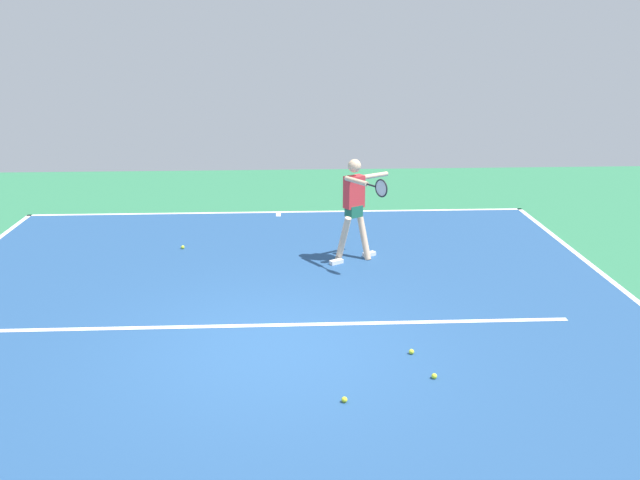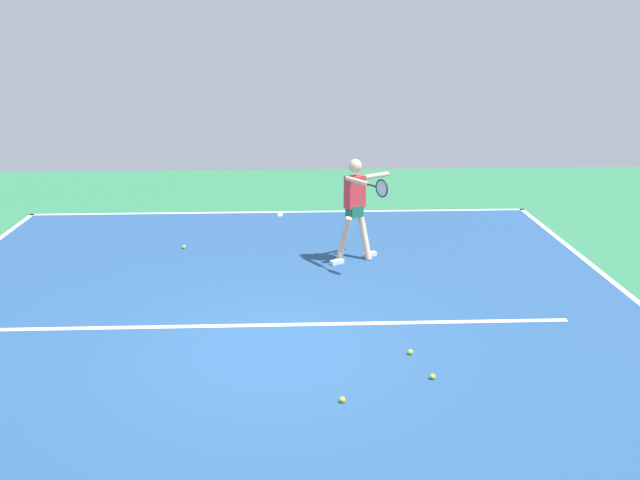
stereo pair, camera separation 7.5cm
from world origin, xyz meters
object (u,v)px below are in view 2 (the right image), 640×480
at_px(tennis_player, 356,203).
at_px(tennis_ball_by_baseline, 342,400).
at_px(tennis_ball_near_player, 433,376).
at_px(tennis_ball_near_service_line, 184,247).
at_px(tennis_ball_by_sideline, 410,352).

distance_m(tennis_player, tennis_ball_by_baseline, 4.89).
relative_size(tennis_ball_near_player, tennis_ball_near_service_line, 1.00).
bearing_deg(tennis_ball_by_sideline, tennis_ball_near_player, 103.56).
height_order(tennis_player, tennis_ball_by_sideline, tennis_player).
distance_m(tennis_ball_near_player, tennis_ball_near_service_line, 6.23).
relative_size(tennis_player, tennis_ball_by_baseline, 27.26).
xyz_separation_m(tennis_ball_by_sideline, tennis_ball_near_service_line, (3.45, -4.44, 0.00)).
bearing_deg(tennis_player, tennis_ball_near_player, 64.34).
distance_m(tennis_ball_by_sideline, tennis_ball_near_player, 0.66).
bearing_deg(tennis_ball_by_baseline, tennis_ball_by_sideline, -129.90).
height_order(tennis_player, tennis_ball_near_player, tennis_player).
height_order(tennis_player, tennis_ball_by_baseline, tennis_player).
bearing_deg(tennis_ball_by_sideline, tennis_player, -84.37).
distance_m(tennis_ball_by_baseline, tennis_ball_near_service_line, 6.10).
bearing_deg(tennis_ball_near_service_line, tennis_ball_by_baseline, 114.34).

